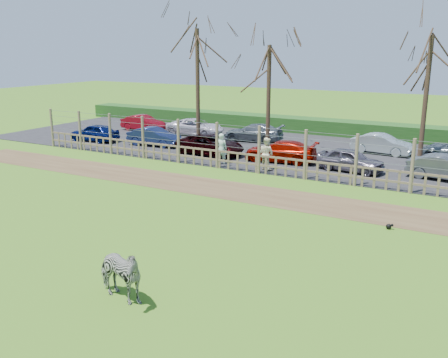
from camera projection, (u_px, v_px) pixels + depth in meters
The scene contains 22 objects.
ground at pixel (170, 218), 19.19m from camera, with size 120.00×120.00×0.00m, color olive.
dirt_strip at pixel (226, 190), 22.98m from camera, with size 34.00×2.80×0.01m, color brown.
asphalt at pixel (303, 151), 31.42m from camera, with size 44.00×13.00×0.04m, color #232326.
hedge at pixel (336, 128), 37.20m from camera, with size 46.00×2.00×1.10m, color #1E4716.
fence at pixel (259, 158), 25.73m from camera, with size 30.16×0.16×2.50m.
tree_left at pixel (197, 59), 31.36m from camera, with size 4.80×4.80×7.88m.
tree_mid at pixel (269, 73), 30.28m from camera, with size 4.80×4.80×6.83m.
tree_right at pixel (429, 69), 26.37m from camera, with size 4.80×4.80×7.35m.
zebra at pixel (118, 274), 12.74m from camera, with size 0.80×1.77×1.49m, color gray.
visitor_a at pixel (221, 149), 27.69m from camera, with size 0.63×0.41×1.72m, color #BBE6C3.
visitor_b at pixel (266, 154), 26.43m from camera, with size 0.84×0.65×1.72m, color #F2EEBD.
crow at pixel (389, 226), 17.98m from camera, with size 0.27×0.20×0.22m.
car_0 at pixel (95, 133), 34.54m from camera, with size 1.42×3.52×1.20m, color #06124F.
car_1 at pixel (154, 137), 32.95m from camera, with size 1.27×3.64×1.20m, color navy.
car_2 at pixel (210, 145), 30.22m from camera, with size 1.99×4.32×1.20m, color black.
car_3 at pixel (281, 151), 28.32m from camera, with size 1.68×4.13×1.20m, color #960C01.
car_4 at pixel (350, 160), 26.14m from camera, with size 1.42×3.52×1.20m, color #595262.
car_5 at pixel (446, 168), 24.39m from camera, with size 1.27×3.64×1.20m, color #505559.
car_7 at pixel (143, 123), 38.92m from camera, with size 1.27×3.64×1.20m, color maroon.
car_8 at pixel (196, 127), 36.96m from camera, with size 1.99×4.32×1.20m, color silver.
car_9 at pixel (253, 133), 34.53m from camera, with size 1.68×4.13×1.20m, color #545E66.
car_11 at pixel (382, 144), 30.45m from camera, with size 1.27×3.64×1.20m, color #ADBEBD.
Camera 1 is at (10.68, -14.84, 6.35)m, focal length 40.00 mm.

